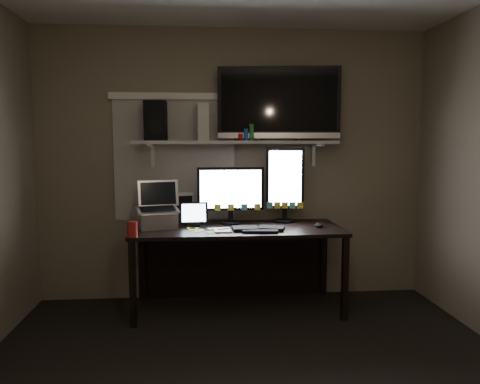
{
  "coord_description": "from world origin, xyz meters",
  "views": [
    {
      "loc": [
        -0.33,
        -2.56,
        1.48
      ],
      "look_at": [
        0.01,
        1.25,
        1.06
      ],
      "focal_mm": 35.0,
      "sensor_mm": 36.0,
      "label": 1
    }
  ],
  "objects": [
    {
      "name": "cup",
      "position": [
        -0.85,
        1.1,
        0.79
      ],
      "size": [
        0.09,
        0.09,
        0.12
      ],
      "primitive_type": "cylinder",
      "rotation": [
        0.0,
        0.0,
        0.04
      ],
      "color": "maroon",
      "rests_on": "desk"
    },
    {
      "name": "speaker",
      "position": [
        -0.7,
        1.64,
        1.65
      ],
      "size": [
        0.19,
        0.23,
        0.34
      ],
      "primitive_type": "cube",
      "rotation": [
        0.0,
        0.0,
        -0.01
      ],
      "color": "black",
      "rests_on": "wall_shelf"
    },
    {
      "name": "wall_shelf",
      "position": [
        0.0,
        1.62,
        1.46
      ],
      "size": [
        1.8,
        0.35,
        0.03
      ],
      "primitive_type": "cube",
      "color": "#ADADA8",
      "rests_on": "back_wall"
    },
    {
      "name": "window_blinds",
      "position": [
        -0.55,
        1.79,
        1.3
      ],
      "size": [
        1.1,
        0.02,
        1.1
      ],
      "primitive_type": "cube",
      "color": "beige",
      "rests_on": "back_wall"
    },
    {
      "name": "game_console",
      "position": [
        -0.29,
        1.61,
        1.64
      ],
      "size": [
        0.1,
        0.27,
        0.32
      ],
      "primitive_type": "cube",
      "rotation": [
        0.0,
        0.0,
        0.07
      ],
      "color": "silver",
      "rests_on": "wall_shelf"
    },
    {
      "name": "notepad",
      "position": [
        -0.14,
        1.27,
        0.74
      ],
      "size": [
        0.15,
        0.21,
        0.01
      ],
      "primitive_type": "cube",
      "rotation": [
        0.0,
        0.0,
        0.06
      ],
      "color": "white",
      "rests_on": "desk"
    },
    {
      "name": "bottles",
      "position": [
        0.09,
        1.59,
        1.56
      ],
      "size": [
        0.24,
        0.12,
        0.15
      ],
      "primitive_type": null,
      "rotation": [
        0.0,
        0.0,
        0.28
      ],
      "color": "#A50F0C",
      "rests_on": "wall_shelf"
    },
    {
      "name": "keyboard",
      "position": [
        0.17,
        1.29,
        0.74
      ],
      "size": [
        0.46,
        0.22,
        0.03
      ],
      "primitive_type": "cube",
      "rotation": [
        0.0,
        0.0,
        -0.11
      ],
      "color": "black",
      "rests_on": "desk"
    },
    {
      "name": "sticky_notes",
      "position": [
        -0.33,
        1.32,
        0.73
      ],
      "size": [
        0.33,
        0.26,
        0.0
      ],
      "primitive_type": null,
      "rotation": [
        0.0,
        0.0,
        -0.13
      ],
      "color": "yellow",
      "rests_on": "desk"
    },
    {
      "name": "monitor_landscape",
      "position": [
        -0.05,
        1.61,
        0.99
      ],
      "size": [
        0.6,
        0.08,
        0.53
      ],
      "primitive_type": "cube",
      "rotation": [
        0.0,
        0.0,
        0.03
      ],
      "color": "black",
      "rests_on": "desk"
    },
    {
      "name": "desk",
      "position": [
        0.0,
        1.55,
        0.55
      ],
      "size": [
        1.8,
        0.75,
        0.73
      ],
      "color": "black",
      "rests_on": "floor"
    },
    {
      "name": "file_sorter",
      "position": [
        -0.5,
        1.74,
        0.86
      ],
      "size": [
        0.22,
        0.15,
        0.26
      ],
      "primitive_type": "cube",
      "rotation": [
        0.0,
        0.0,
        0.29
      ],
      "color": "black",
      "rests_on": "desk"
    },
    {
      "name": "tablet",
      "position": [
        -0.38,
        1.5,
        0.84
      ],
      "size": [
        0.25,
        0.11,
        0.22
      ],
      "primitive_type": "cube",
      "rotation": [
        0.0,
        0.0,
        0.04
      ],
      "color": "black",
      "rests_on": "desk"
    },
    {
      "name": "back_wall",
      "position": [
        0.0,
        1.8,
        1.25
      ],
      "size": [
        3.6,
        0.0,
        3.6
      ],
      "primitive_type": "plane",
      "rotation": [
        1.57,
        0.0,
        0.0
      ],
      "color": "#6E624F",
      "rests_on": "floor"
    },
    {
      "name": "tv",
      "position": [
        0.39,
        1.64,
        1.81
      ],
      "size": [
        1.11,
        0.34,
        0.66
      ],
      "primitive_type": "cube",
      "rotation": [
        0.0,
        0.0,
        -0.13
      ],
      "color": "black",
      "rests_on": "wall_shelf"
    },
    {
      "name": "laptop",
      "position": [
        -0.69,
        1.46,
        0.93
      ],
      "size": [
        0.41,
        0.36,
        0.4
      ],
      "primitive_type": "cube",
      "rotation": [
        0.0,
        0.0,
        0.24
      ],
      "color": "silver",
      "rests_on": "desk"
    },
    {
      "name": "monitor_portrait",
      "position": [
        0.46,
        1.67,
        1.08
      ],
      "size": [
        0.36,
        0.11,
        0.7
      ],
      "primitive_type": "cube",
      "rotation": [
        0.0,
        0.0,
        -0.13
      ],
      "color": "black",
      "rests_on": "desk"
    },
    {
      "name": "mouse",
      "position": [
        0.7,
        1.36,
        0.75
      ],
      "size": [
        0.09,
        0.12,
        0.04
      ],
      "primitive_type": "ellipsoid",
      "rotation": [
        0.0,
        0.0,
        0.19
      ],
      "color": "black",
      "rests_on": "desk"
    }
  ]
}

